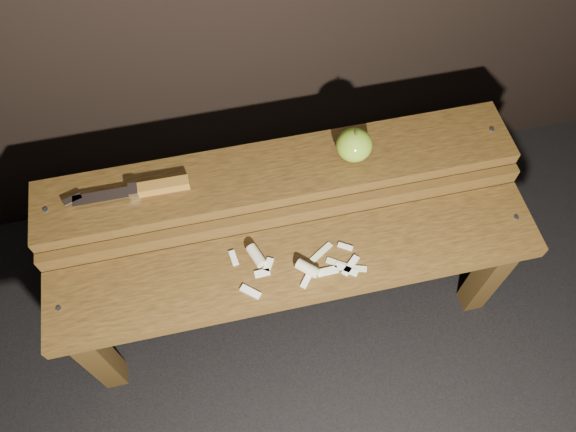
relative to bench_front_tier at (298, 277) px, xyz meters
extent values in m
plane|color=black|center=(0.00, 0.06, -0.35)|extent=(60.00, 60.00, 0.00)
cube|color=#35230D|center=(-0.54, -0.04, -0.16)|extent=(0.06, 0.06, 0.38)
cube|color=#35230D|center=(0.54, -0.04, -0.16)|extent=(0.06, 0.06, 0.38)
cube|color=#452D10|center=(0.00, 0.01, 0.05)|extent=(1.20, 0.20, 0.04)
cylinder|color=slate|center=(-0.56, 0.01, 0.07)|extent=(0.01, 0.01, 0.00)
cylinder|color=slate|center=(0.56, 0.01, 0.07)|extent=(0.01, 0.01, 0.00)
cube|color=#35230D|center=(-0.54, 0.26, -0.12)|extent=(0.06, 0.06, 0.46)
cube|color=#35230D|center=(0.54, 0.26, -0.12)|extent=(0.06, 0.06, 0.46)
cube|color=#452D10|center=(0.00, 0.13, 0.09)|extent=(1.20, 0.02, 0.05)
cube|color=#452D10|center=(0.00, 0.23, 0.13)|extent=(1.20, 0.18, 0.04)
cylinder|color=slate|center=(-0.56, 0.23, 0.15)|extent=(0.01, 0.01, 0.00)
cylinder|color=slate|center=(0.56, 0.23, 0.15)|extent=(0.01, 0.01, 0.00)
ellipsoid|color=olive|center=(0.19, 0.23, 0.19)|extent=(0.09, 0.09, 0.08)
cylinder|color=#382314|center=(0.19, 0.23, 0.23)|extent=(0.01, 0.01, 0.01)
cube|color=#8C5C1E|center=(-0.28, 0.23, 0.16)|extent=(0.12, 0.03, 0.02)
cube|color=silver|center=(-0.35, 0.23, 0.16)|extent=(0.02, 0.03, 0.03)
cube|color=silver|center=(-0.43, 0.23, 0.16)|extent=(0.13, 0.03, 0.00)
cube|color=silver|center=(-0.49, 0.24, 0.16)|extent=(0.05, 0.03, 0.00)
cube|color=beige|center=(0.06, -0.03, 0.07)|extent=(0.05, 0.02, 0.01)
cube|color=beige|center=(-0.09, 0.00, 0.07)|extent=(0.04, 0.02, 0.01)
cube|color=beige|center=(-0.15, 0.05, 0.07)|extent=(0.02, 0.04, 0.01)
cube|color=beige|center=(-0.07, 0.02, 0.07)|extent=(0.03, 0.04, 0.01)
cube|color=beige|center=(0.12, 0.02, 0.07)|extent=(0.04, 0.03, 0.01)
cube|color=beige|center=(-0.13, -0.04, 0.07)|extent=(0.05, 0.04, 0.01)
cube|color=beige|center=(0.11, -0.04, 0.07)|extent=(0.05, 0.05, 0.01)
cube|color=beige|center=(0.12, -0.03, 0.07)|extent=(0.05, 0.05, 0.01)
cube|color=beige|center=(0.01, -0.04, 0.07)|extent=(0.04, 0.04, 0.01)
cylinder|color=#C9BB8C|center=(0.02, -0.02, 0.08)|extent=(0.06, 0.06, 0.03)
cylinder|color=#C9BB8C|center=(-0.10, 0.04, 0.08)|extent=(0.04, 0.06, 0.03)
cube|color=#BCC988|center=(0.06, 0.02, 0.07)|extent=(0.06, 0.05, 0.00)
cube|color=#BCC988|center=(0.12, -0.04, 0.07)|extent=(0.07, 0.03, 0.00)
cube|color=#BCC988|center=(0.09, -0.02, 0.07)|extent=(0.06, 0.05, 0.00)
camera|label=1|loc=(-0.15, -0.55, 1.28)|focal=35.00mm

